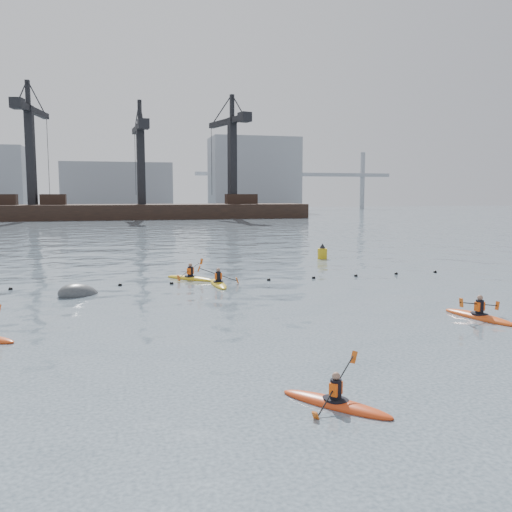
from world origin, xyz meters
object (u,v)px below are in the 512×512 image
(kayaker_0, at_px, (336,402))
(kayaker_4, at_px, (479,316))
(kayaker_5, at_px, (190,278))
(kayaker_3, at_px, (218,283))
(mooring_buoy, at_px, (79,295))
(nav_buoy, at_px, (322,253))

(kayaker_0, height_order, kayaker_4, kayaker_0)
(kayaker_0, xyz_separation_m, kayaker_5, (-0.94, 21.42, 0.02))
(kayaker_3, xyz_separation_m, kayaker_4, (9.43, -11.36, 0.00))
(kayaker_4, bearing_deg, kayaker_3, -64.90)
(kayaker_3, relative_size, mooring_buoy, 1.49)
(kayaker_3, distance_m, nav_buoy, 15.18)
(kayaker_3, xyz_separation_m, kayaker_5, (-1.34, 2.49, 0.00))
(mooring_buoy, bearing_deg, kayaker_5, 30.60)
(kayaker_5, height_order, mooring_buoy, kayaker_5)
(kayaker_0, distance_m, kayaker_3, 18.93)
(kayaker_3, height_order, kayaker_4, kayaker_3)
(nav_buoy, bearing_deg, kayaker_4, -93.38)
(kayaker_0, height_order, kayaker_3, kayaker_3)
(kayaker_3, bearing_deg, kayaker_4, -50.16)
(kayaker_5, bearing_deg, kayaker_3, -106.54)
(kayaker_4, distance_m, mooring_buoy, 19.95)
(kayaker_5, bearing_deg, kayaker_4, -96.89)
(mooring_buoy, height_order, nav_buoy, nav_buoy)
(kayaker_3, distance_m, kayaker_4, 14.77)
(kayaker_0, bearing_deg, kayaker_4, -2.00)
(kayaker_0, xyz_separation_m, mooring_buoy, (-7.42, 17.59, -0.10))
(kayaker_4, xyz_separation_m, kayaker_5, (-10.77, 13.85, 0.00))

